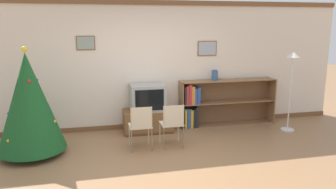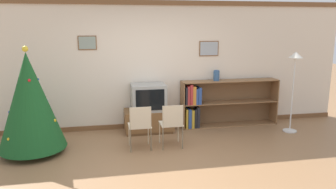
{
  "view_description": "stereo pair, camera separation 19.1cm",
  "coord_description": "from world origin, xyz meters",
  "px_view_note": "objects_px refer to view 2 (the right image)",
  "views": [
    {
      "loc": [
        -1.08,
        -4.71,
        2.22
      ],
      "look_at": [
        0.26,
        1.16,
        0.92
      ],
      "focal_mm": 35.0,
      "sensor_mm": 36.0,
      "label": 1
    },
    {
      "loc": [
        -0.89,
        -4.74,
        2.22
      ],
      "look_at": [
        0.26,
        1.16,
        0.92
      ],
      "focal_mm": 35.0,
      "sensor_mm": 36.0,
      "label": 2
    }
  ],
  "objects_px": {
    "christmas_tree": "(30,101)",
    "television": "(148,97)",
    "folding_chair_right": "(172,123)",
    "vase": "(216,75)",
    "bookshelf": "(214,104)",
    "standing_lamp": "(294,71)",
    "tv_console": "(149,121)",
    "folding_chair_left": "(140,125)"
  },
  "relations": [
    {
      "from": "folding_chair_left",
      "to": "folding_chair_right",
      "type": "height_order",
      "value": "same"
    },
    {
      "from": "television",
      "to": "folding_chair_left",
      "type": "bearing_deg",
      "value": -106.02
    },
    {
      "from": "folding_chair_left",
      "to": "bookshelf",
      "type": "relative_size",
      "value": 0.38
    },
    {
      "from": "folding_chair_left",
      "to": "vase",
      "type": "distance_m",
      "value": 2.23
    },
    {
      "from": "tv_console",
      "to": "folding_chair_right",
      "type": "xyz_separation_m",
      "value": [
        0.29,
        -1.01,
        0.24
      ]
    },
    {
      "from": "television",
      "to": "standing_lamp",
      "type": "bearing_deg",
      "value": -11.11
    },
    {
      "from": "bookshelf",
      "to": "standing_lamp",
      "type": "xyz_separation_m",
      "value": [
        1.46,
        -0.69,
        0.78
      ]
    },
    {
      "from": "folding_chair_right",
      "to": "christmas_tree",
      "type": "bearing_deg",
      "value": 174.75
    },
    {
      "from": "folding_chair_left",
      "to": "television",
      "type": "bearing_deg",
      "value": 73.98
    },
    {
      "from": "folding_chair_left",
      "to": "vase",
      "type": "height_order",
      "value": "vase"
    },
    {
      "from": "television",
      "to": "vase",
      "type": "xyz_separation_m",
      "value": [
        1.51,
        0.14,
        0.39
      ]
    },
    {
      "from": "christmas_tree",
      "to": "bookshelf",
      "type": "distance_m",
      "value": 3.74
    },
    {
      "from": "christmas_tree",
      "to": "tv_console",
      "type": "height_order",
      "value": "christmas_tree"
    },
    {
      "from": "christmas_tree",
      "to": "folding_chair_right",
      "type": "distance_m",
      "value": 2.48
    },
    {
      "from": "folding_chair_right",
      "to": "vase",
      "type": "distance_m",
      "value": 1.8
    },
    {
      "from": "bookshelf",
      "to": "christmas_tree",
      "type": "bearing_deg",
      "value": -165.95
    },
    {
      "from": "folding_chair_left",
      "to": "standing_lamp",
      "type": "height_order",
      "value": "standing_lamp"
    },
    {
      "from": "christmas_tree",
      "to": "television",
      "type": "distance_m",
      "value": 2.29
    },
    {
      "from": "folding_chair_right",
      "to": "standing_lamp",
      "type": "relative_size",
      "value": 0.49
    },
    {
      "from": "folding_chair_right",
      "to": "standing_lamp",
      "type": "height_order",
      "value": "standing_lamp"
    },
    {
      "from": "television",
      "to": "tv_console",
      "type": "bearing_deg",
      "value": 90.0
    },
    {
      "from": "vase",
      "to": "television",
      "type": "bearing_deg",
      "value": -174.88
    },
    {
      "from": "folding_chair_right",
      "to": "vase",
      "type": "xyz_separation_m",
      "value": [
        1.22,
        1.14,
        0.66
      ]
    },
    {
      "from": "folding_chair_left",
      "to": "vase",
      "type": "bearing_deg",
      "value": 32.36
    },
    {
      "from": "vase",
      "to": "christmas_tree",
      "type": "bearing_deg",
      "value": -165.9
    },
    {
      "from": "standing_lamp",
      "to": "christmas_tree",
      "type": "bearing_deg",
      "value": -177.65
    },
    {
      "from": "christmas_tree",
      "to": "folding_chair_left",
      "type": "bearing_deg",
      "value": -6.87
    },
    {
      "from": "christmas_tree",
      "to": "vase",
      "type": "height_order",
      "value": "christmas_tree"
    },
    {
      "from": "folding_chair_left",
      "to": "bookshelf",
      "type": "distance_m",
      "value": 2.08
    },
    {
      "from": "tv_console",
      "to": "bookshelf",
      "type": "distance_m",
      "value": 1.49
    },
    {
      "from": "christmas_tree",
      "to": "standing_lamp",
      "type": "xyz_separation_m",
      "value": [
        5.06,
        0.21,
        0.36
      ]
    },
    {
      "from": "vase",
      "to": "folding_chair_left",
      "type": "bearing_deg",
      "value": -147.64
    },
    {
      "from": "bookshelf",
      "to": "standing_lamp",
      "type": "height_order",
      "value": "standing_lamp"
    },
    {
      "from": "christmas_tree",
      "to": "tv_console",
      "type": "bearing_deg",
      "value": 20.12
    },
    {
      "from": "television",
      "to": "vase",
      "type": "bearing_deg",
      "value": 5.12
    },
    {
      "from": "folding_chair_left",
      "to": "bookshelf",
      "type": "bearing_deg",
      "value": 32.69
    },
    {
      "from": "christmas_tree",
      "to": "tv_console",
      "type": "relative_size",
      "value": 1.87
    },
    {
      "from": "tv_console",
      "to": "vase",
      "type": "height_order",
      "value": "vase"
    },
    {
      "from": "christmas_tree",
      "to": "folding_chair_right",
      "type": "xyz_separation_m",
      "value": [
        2.43,
        -0.22,
        -0.46
      ]
    },
    {
      "from": "tv_console",
      "to": "folding_chair_left",
      "type": "bearing_deg",
      "value": -105.98
    },
    {
      "from": "folding_chair_right",
      "to": "television",
      "type": "bearing_deg",
      "value": 106.02
    },
    {
      "from": "tv_console",
      "to": "folding_chair_left",
      "type": "distance_m",
      "value": 1.07
    }
  ]
}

